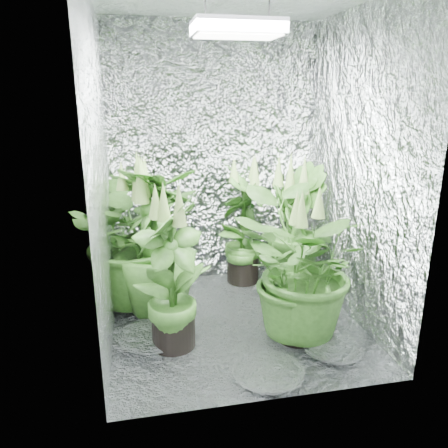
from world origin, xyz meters
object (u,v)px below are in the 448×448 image
Objects in this scene: circulation_fan at (293,266)px; grow_lamp at (237,28)px; plant_a at (134,235)px; plant_b at (243,224)px; plant_c at (295,229)px; plant_e at (300,269)px; plant_d at (155,244)px; plant_f at (172,273)px.

grow_lamp is at bearing -154.27° from circulation_fan.
grow_lamp is 0.45× the size of plant_a.
grow_lamp is at bearing -108.26° from plant_b.
plant_c is (1.21, 0.03, -0.04)m from plant_a.
plant_a is 0.88m from plant_b.
plant_b is (0.21, 0.64, -1.34)m from grow_lamp.
grow_lamp reaches higher than plant_e.
plant_e is at bearing -35.97° from plant_a.
circulation_fan is (1.22, 0.05, -0.35)m from plant_a.
plant_a is at bearing -178.77° from plant_c.
plant_b is at bearing 143.34° from circulation_fan.
circulation_fan is at bearing 71.68° from plant_e.
grow_lamp is 1.42m from plant_e.
plant_a is 1.01× the size of plant_d.
circulation_fan is at bearing -22.87° from plant_b.
plant_c is 2.70× the size of circulation_fan.
plant_c is at bearing 11.00° from plant_d.
plant_b reaches higher than plant_f.
plant_a is at bearing 168.58° from circulation_fan.
plant_e is at bearing -108.06° from plant_c.
grow_lamp is at bearing 140.49° from plant_e.
circulation_fan is at bearing 34.16° from plant_f.
grow_lamp is 1.83m from circulation_fan.
plant_d is 1.16m from circulation_fan.
plant_f is at bearing -146.50° from plant_c.
plant_e is at bearing -82.37° from plant_b.
plant_b reaches higher than plant_e.
plant_a is 1.07× the size of plant_c.
plant_b is 0.94× the size of plant_d.
plant_d reaches higher than plant_f.
plant_f is (-0.64, -0.85, -0.01)m from plant_b.
grow_lamp reaches higher than plant_f.
plant_c is 0.32m from circulation_fan.
plant_e is at bearing -122.12° from circulation_fan.
plant_d is at bearing -151.19° from plant_b.
plant_d is at bearing 178.35° from circulation_fan.
plant_e is (0.33, -0.28, -1.36)m from grow_lamp.
plant_c is at bearing 71.94° from plant_e.
plant_b is at bearing 97.63° from plant_e.
plant_c is at bearing 38.62° from grow_lamp.
plant_f reaches higher than circulation_fan.
plant_d is at bearing -52.46° from plant_a.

